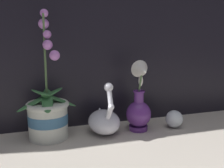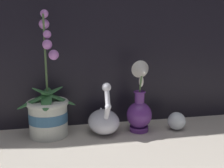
% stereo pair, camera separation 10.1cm
% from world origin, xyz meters
% --- Properties ---
extents(ground_plane, '(2.80, 2.80, 0.00)m').
position_xyz_m(ground_plane, '(0.00, 0.00, 0.00)').
color(ground_plane, '#BCB2A3').
extents(orchid_potted_plant, '(0.22, 0.20, 0.47)m').
position_xyz_m(orchid_potted_plant, '(-0.24, 0.12, 0.10)').
color(orchid_potted_plant, beige).
rests_on(orchid_potted_plant, ground_plane).
extents(swan_figurine, '(0.12, 0.20, 0.21)m').
position_xyz_m(swan_figurine, '(-0.03, 0.10, 0.05)').
color(swan_figurine, white).
rests_on(swan_figurine, ground_plane).
extents(blue_vase, '(0.10, 0.12, 0.29)m').
position_xyz_m(blue_vase, '(0.12, 0.09, 0.10)').
color(blue_vase, '#602D7F').
rests_on(blue_vase, ground_plane).
extents(glass_sphere, '(0.07, 0.07, 0.07)m').
position_xyz_m(glass_sphere, '(0.27, 0.07, 0.04)').
color(glass_sphere, silver).
rests_on(glass_sphere, ground_plane).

